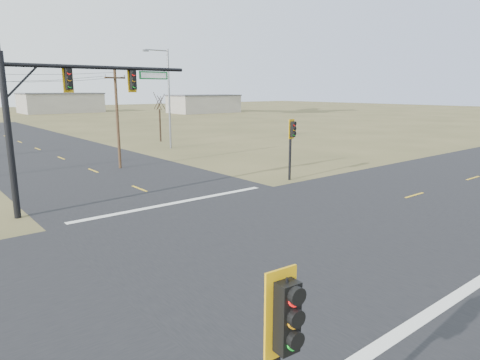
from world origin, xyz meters
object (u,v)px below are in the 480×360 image
mast_arm_far (66,100)px  streetlight_a (167,94)px  pedestal_signal_sw (283,334)px  bare_tree_c (159,101)px  utility_pole_near (117,117)px  pedestal_signal_ne (292,135)px

mast_arm_far → streetlight_a: size_ratio=0.95×
pedestal_signal_sw → bare_tree_c: (21.36, 42.58, 2.05)m
mast_arm_far → utility_pole_near: 11.92m
pedestal_signal_ne → utility_pole_near: 14.02m
mast_arm_far → utility_pole_near: mast_arm_far is taller
utility_pole_near → bare_tree_c: utility_pole_near is taller
utility_pole_near → pedestal_signal_sw: bearing=-109.3°
pedestal_signal_sw → utility_pole_near: 30.22m
pedestal_signal_sw → streetlight_a: size_ratio=0.37×
streetlight_a → pedestal_signal_ne: bearing=-93.5°
streetlight_a → bare_tree_c: 6.60m
mast_arm_far → pedestal_signal_sw: bearing=-109.0°
pedestal_signal_ne → streetlight_a: bearing=79.9°
pedestal_signal_ne → pedestal_signal_sw: (-17.32, -16.61, -0.30)m
pedestal_signal_sw → utility_pole_near: (9.96, 28.51, 1.23)m
pedestal_signal_ne → streetlight_a: size_ratio=0.41×
pedestal_signal_ne → bare_tree_c: (4.04, 25.97, 1.75)m
mast_arm_far → streetlight_a: streetlight_a is taller
mast_arm_far → pedestal_signal_sw: size_ratio=2.57×
pedestal_signal_ne → utility_pole_near: bearing=116.6°
utility_pole_near → streetlight_a: streetlight_a is taller
pedestal_signal_ne → streetlight_a: streetlight_a is taller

